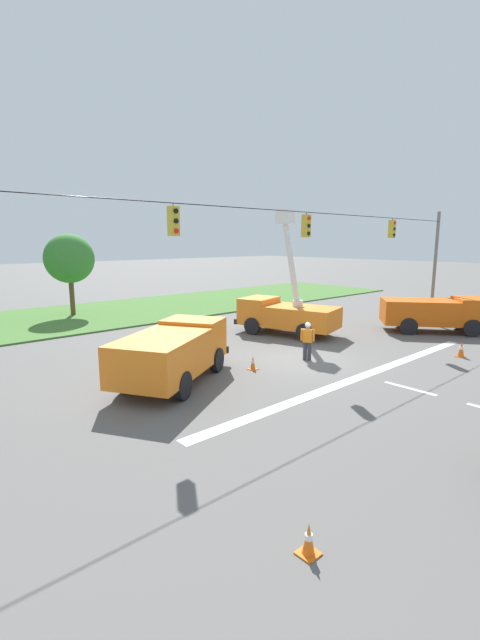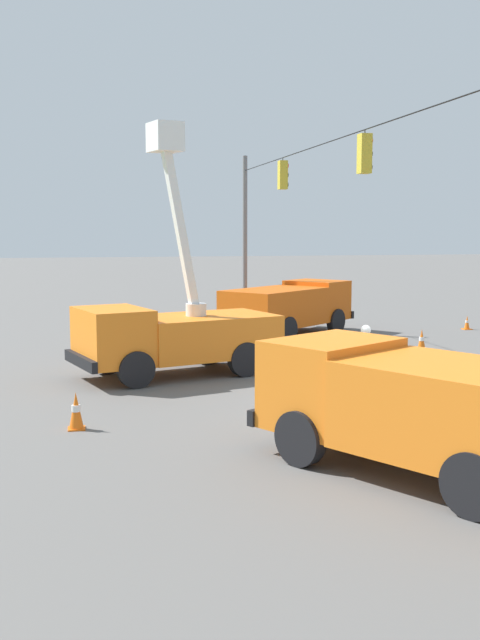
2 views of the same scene
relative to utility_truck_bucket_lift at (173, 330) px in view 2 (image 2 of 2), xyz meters
The scene contains 10 objects.
ground_plane 5.76m from the utility_truck_bucket_lift, 130.15° to the right, with size 200.00×200.00×0.00m, color #605E5B.
signal_gantry 6.38m from the utility_truck_bucket_lift, 129.66° to the right, with size 26.20×0.33×7.20m.
utility_truck_bucket_lift is the anchor object (origin of this frame).
utility_truck_support_near 10.10m from the utility_truck_bucket_lift, 163.11° to the right, with size 6.36×5.17×2.13m.
utility_truck_support_far 9.01m from the utility_truck_bucket_lift, 38.04° to the right, with size 5.65×6.22×2.09m.
road_worker 5.66m from the utility_truck_bucket_lift, 127.95° to the right, with size 0.40×0.59×1.77m.
traffic_cone_mid_right 6.15m from the utility_truck_bucket_lift, 152.74° to the left, with size 0.36×0.36×0.79m.
traffic_cone_near_bucket 15.28m from the utility_truck_bucket_lift, 61.56° to the right, with size 0.36×0.36×0.59m.
traffic_cone_lane_edge_a 9.28m from the utility_truck_bucket_lift, 75.04° to the right, with size 0.36×0.36×0.77m.
traffic_cone_far_left 7.45m from the utility_truck_bucket_lift, 148.66° to the right, with size 0.36×0.36×0.59m.
Camera 2 is at (-17.51, 7.08, 4.16)m, focal length 42.00 mm.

